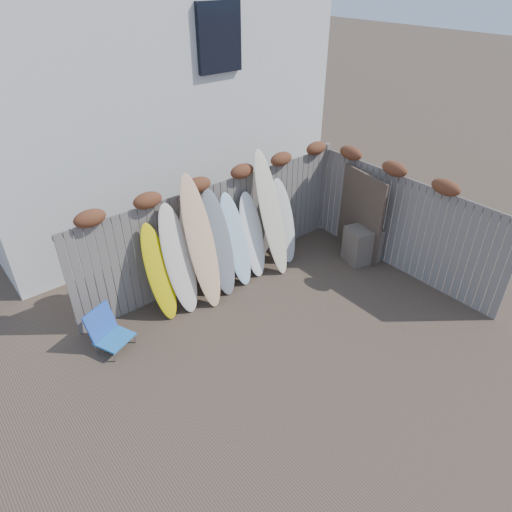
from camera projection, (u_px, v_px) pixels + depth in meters
ground at (299, 333)px, 7.98m from camera, size 80.00×80.00×0.00m
back_fence at (220, 221)px, 8.92m from camera, size 6.05×0.28×2.24m
right_fence at (402, 219)px, 9.10m from camera, size 0.28×4.40×2.24m
house at (131, 75)px, 10.73m from camera, size 8.50×5.50×6.33m
beach_chair at (107, 330)px, 7.54m from camera, size 0.73×0.74×0.72m
wooden_crate at (362, 244)px, 9.73m from camera, size 0.78×0.70×0.77m
lattice_panel at (361, 215)px, 9.65m from camera, size 0.26×1.25×1.88m
surfboard_0 at (159, 273)px, 7.99m from camera, size 0.47×0.64×1.77m
surfboard_1 at (179, 260)px, 8.11m from camera, size 0.55×0.72×2.01m
surfboard_2 at (201, 243)px, 8.18m from camera, size 0.56×0.87×2.44m
surfboard_3 at (219, 243)px, 8.55m from camera, size 0.57×0.75×2.03m
surfboard_4 at (236, 240)px, 8.83m from camera, size 0.59×0.71×1.85m
surfboard_5 at (252, 235)px, 9.12m from camera, size 0.54×0.66×1.71m
surfboard_6 at (271, 214)px, 9.04m from camera, size 0.60×0.91×2.49m
surfboard_7 at (283, 221)px, 9.54m from camera, size 0.56×0.67×1.77m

